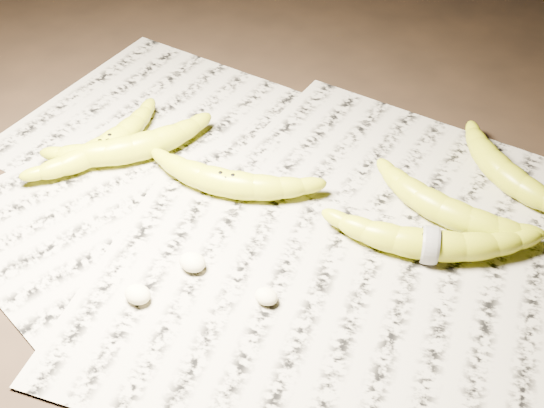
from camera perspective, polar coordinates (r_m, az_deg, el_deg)
The scene contains 12 objects.
ground at distance 1.00m, azimuth 0.12°, elevation -2.02°, with size 3.00×3.00×0.00m, color black.
newspaper_patch at distance 1.01m, azimuth -0.37°, elevation -1.06°, with size 0.90×0.70×0.01m, color #A6A08E.
banana_left_a at distance 1.12m, azimuth -12.46°, elevation 4.40°, with size 0.21×0.06×0.04m, color gold, non-canonical shape.
banana_left_b at distance 1.11m, azimuth -10.46°, elevation 4.29°, with size 0.21×0.07×0.04m, color gold, non-canonical shape.
banana_center at distance 1.03m, azimuth -3.36°, elevation 1.73°, with size 0.22×0.06×0.04m, color gold, non-canonical shape.
banana_taped at distance 0.96m, azimuth 11.81°, elevation -2.88°, with size 0.24×0.06×0.04m, color gold, non-canonical shape.
banana_upper_a at distance 1.01m, azimuth 12.84°, elevation -0.29°, with size 0.21×0.06×0.04m, color gold, non-canonical shape.
banana_upper_b at distance 1.09m, azimuth 17.10°, elevation 2.37°, with size 0.19×0.06×0.04m, color gold, non-canonical shape.
measuring_tape at distance 0.96m, azimuth 11.81°, elevation -2.88°, with size 0.05×0.05×0.00m, color white.
flesh_chunk_a at distance 0.94m, azimuth -6.02°, elevation -4.21°, with size 0.03×0.03×0.02m, color #EEEAB8.
flesh_chunk_b at distance 0.92m, azimuth -10.11°, elevation -6.55°, with size 0.03×0.03×0.02m, color #EEEAB8.
flesh_chunk_c at distance 0.90m, azimuth -0.43°, elevation -6.81°, with size 0.03×0.02×0.02m, color #EEEAB8.
Camera 1 is at (0.38, -0.60, 0.70)m, focal length 50.00 mm.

